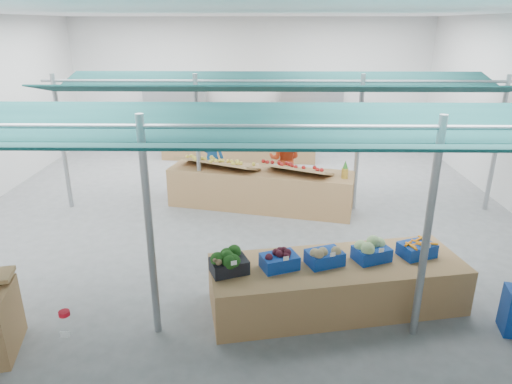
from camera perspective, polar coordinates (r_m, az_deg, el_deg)
floor at (r=10.05m, az=-1.61°, el=-3.02°), size 13.00×13.00×0.00m
hall at (r=10.75m, az=-1.41°, el=13.18°), size 13.00×13.00×13.00m
pole_grid at (r=7.78m, az=3.23°, el=4.13°), size 10.00×4.60×3.00m
awnings at (r=7.57m, az=3.38°, el=11.19°), size 9.50×7.08×0.30m
back_shelving_left at (r=15.78m, az=-9.90°, el=9.13°), size 2.00×0.50×2.00m
back_shelving_right at (r=15.58m, az=6.79°, el=9.14°), size 2.00×0.50×2.00m
veg_counter at (r=6.98m, az=9.99°, el=-11.25°), size 3.85×1.90×0.72m
fruit_counter at (r=10.37m, az=0.51°, el=0.40°), size 4.26×1.91×0.89m
far_counter at (r=14.26m, az=-2.13°, el=5.86°), size 4.79×1.36×0.85m
vendor_left at (r=11.37m, az=-5.51°, el=4.14°), size 0.68×0.52×1.66m
vendor_right at (r=11.31m, az=3.61°, el=4.11°), size 0.93×0.79×1.66m
crate_broccoli at (r=6.39m, az=-3.39°, el=-8.75°), size 0.59×0.51×0.35m
crate_beets at (r=6.51m, az=2.95°, el=-8.42°), size 0.59×0.51×0.29m
crate_celeriac at (r=6.67m, az=8.58°, el=-7.78°), size 0.59×0.51×0.31m
crate_cabbage at (r=6.91m, az=14.28°, el=-7.04°), size 0.59×0.51×0.35m
crate_carrots at (r=7.24m, az=19.47°, el=-6.73°), size 0.59×0.51×0.29m
sparrow at (r=6.23m, az=-4.79°, el=-8.69°), size 0.12×0.09×0.11m
pole_ribbon at (r=5.38m, az=-22.85°, el=-14.03°), size 0.12×0.12×0.28m
apple_heap_yellow at (r=10.36m, az=-4.93°, el=3.84°), size 2.01×1.47×0.27m
apple_heap_red at (r=9.93m, az=5.10°, el=3.11°), size 1.65×1.29×0.27m
pineapple at (r=9.83m, az=11.07°, el=2.72°), size 0.14×0.14×0.39m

